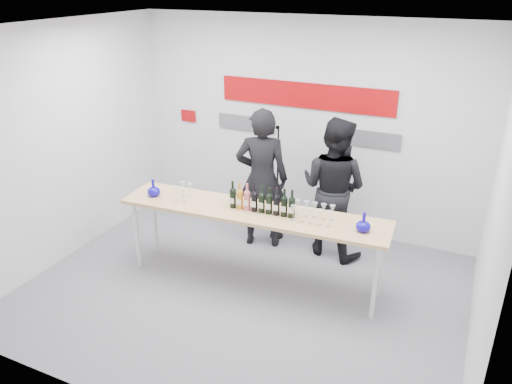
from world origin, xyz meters
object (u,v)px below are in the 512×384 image
(tasting_table, at_px, (252,216))
(presenter_left, at_px, (262,179))
(mic_stand, at_px, (277,205))
(presenter_right, at_px, (333,188))

(tasting_table, xyz_separation_m, presenter_left, (-0.29, 0.91, 0.08))
(tasting_table, height_order, presenter_left, presenter_left)
(tasting_table, height_order, mic_stand, mic_stand)
(presenter_left, height_order, mic_stand, presenter_left)
(tasting_table, bearing_deg, presenter_left, 103.78)
(tasting_table, distance_m, presenter_right, 1.26)
(mic_stand, bearing_deg, presenter_left, -101.96)
(presenter_right, bearing_deg, presenter_left, 22.89)
(tasting_table, xyz_separation_m, mic_stand, (-0.16, 1.16, -0.38))
(presenter_right, distance_m, mic_stand, 0.92)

